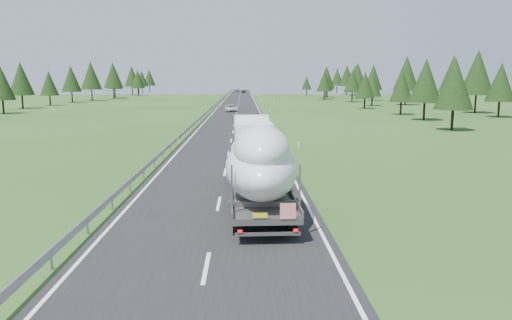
{
  "coord_description": "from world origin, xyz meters",
  "views": [
    {
      "loc": [
        1.31,
        -16.48,
        6.47
      ],
      "look_at": [
        2.0,
        10.54,
        2.08
      ],
      "focal_mm": 35.0,
      "sensor_mm": 36.0,
      "label": 1
    }
  ],
  "objects_px": {
    "distant_car_dark": "(243,91)",
    "distant_car_blue": "(237,90)",
    "highway_sign": "(274,104)",
    "distant_van": "(231,108)",
    "boat_truck": "(256,155)"
  },
  "relations": [
    {
      "from": "highway_sign",
      "to": "boat_truck",
      "type": "height_order",
      "value": "boat_truck"
    },
    {
      "from": "highway_sign",
      "to": "distant_van",
      "type": "distance_m",
      "value": 9.53
    },
    {
      "from": "boat_truck",
      "to": "distant_van",
      "type": "bearing_deg",
      "value": 92.48
    },
    {
      "from": "highway_sign",
      "to": "boat_truck",
      "type": "bearing_deg",
      "value": -94.3
    },
    {
      "from": "distant_car_dark",
      "to": "distant_car_blue",
      "type": "bearing_deg",
      "value": 101.26
    },
    {
      "from": "highway_sign",
      "to": "distant_car_dark",
      "type": "bearing_deg",
      "value": 92.32
    },
    {
      "from": "boat_truck",
      "to": "distant_van",
      "type": "xyz_separation_m",
      "value": [
        -3.18,
        73.57,
        -1.63
      ]
    },
    {
      "from": "highway_sign",
      "to": "boat_truck",
      "type": "xyz_separation_m",
      "value": [
        -5.2,
        -69.18,
        0.51
      ]
    },
    {
      "from": "distant_car_blue",
      "to": "distant_van",
      "type": "bearing_deg",
      "value": -91.43
    },
    {
      "from": "highway_sign",
      "to": "distant_van",
      "type": "xyz_separation_m",
      "value": [
        -8.38,
        4.39,
        -1.12
      ]
    },
    {
      "from": "boat_truck",
      "to": "distant_van",
      "type": "height_order",
      "value": "boat_truck"
    },
    {
      "from": "highway_sign",
      "to": "distant_van",
      "type": "relative_size",
      "value": 0.52
    },
    {
      "from": "boat_truck",
      "to": "distant_car_dark",
      "type": "height_order",
      "value": "boat_truck"
    },
    {
      "from": "highway_sign",
      "to": "distant_car_dark",
      "type": "xyz_separation_m",
      "value": [
        -5.81,
        143.25,
        -1.03
      ]
    },
    {
      "from": "distant_car_dark",
      "to": "distant_van",
      "type": "bearing_deg",
      "value": -87.1
    }
  ]
}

